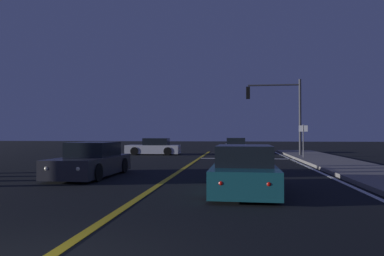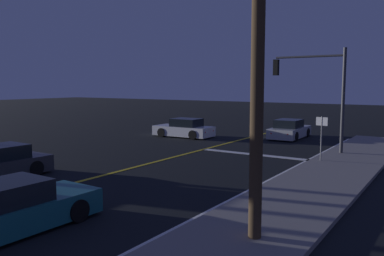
% 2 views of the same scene
% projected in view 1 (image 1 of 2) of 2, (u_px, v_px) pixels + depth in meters
% --- Properties ---
extents(sidewalk_right, '(3.20, 40.18, 0.15)m').
position_uv_depth(sidewalk_right, '(377.00, 175.00, 13.79)').
color(sidewalk_right, gray).
rests_on(sidewalk_right, ground).
extents(lane_line_center, '(0.20, 37.94, 0.01)m').
position_uv_depth(lane_line_center, '(176.00, 174.00, 14.77)').
color(lane_line_center, gold).
rests_on(lane_line_center, ground).
extents(lane_line_edge_right, '(0.16, 37.94, 0.01)m').
position_uv_depth(lane_line_edge_right, '(328.00, 176.00, 14.02)').
color(lane_line_edge_right, white).
rests_on(lane_line_edge_right, ground).
extents(stop_bar, '(6.37, 0.50, 0.01)m').
position_uv_depth(stop_bar, '(246.00, 159.00, 23.96)').
color(stop_bar, white).
rests_on(stop_bar, ground).
extents(car_side_waiting_white, '(4.38, 2.01, 1.34)m').
position_uv_depth(car_side_waiting_white, '(154.00, 147.00, 28.75)').
color(car_side_waiting_white, silver).
rests_on(car_side_waiting_white, ground).
extents(car_far_approaching_silver, '(1.98, 4.29, 1.34)m').
position_uv_depth(car_far_approaching_silver, '(236.00, 146.00, 31.39)').
color(car_far_approaching_silver, '#B2B5BA').
rests_on(car_far_approaching_silver, ground).
extents(car_following_oncoming_charcoal, '(1.93, 4.59, 1.34)m').
position_uv_depth(car_following_oncoming_charcoal, '(91.00, 162.00, 13.88)').
color(car_following_oncoming_charcoal, '#2D2D33').
rests_on(car_following_oncoming_charcoal, ground).
extents(car_parked_curb_teal, '(1.91, 4.58, 1.34)m').
position_uv_depth(car_parked_curb_teal, '(244.00, 171.00, 10.25)').
color(car_parked_curb_teal, '#195960').
rests_on(car_parked_curb_teal, ground).
extents(traffic_signal_near_right, '(3.99, 0.28, 5.69)m').
position_uv_depth(traffic_signal_near_right, '(280.00, 105.00, 26.00)').
color(traffic_signal_near_right, '#38383D').
rests_on(traffic_signal_near_right, ground).
extents(street_sign_corner, '(0.56, 0.09, 2.28)m').
position_uv_depth(street_sign_corner, '(303.00, 136.00, 23.04)').
color(street_sign_corner, slate).
rests_on(street_sign_corner, ground).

